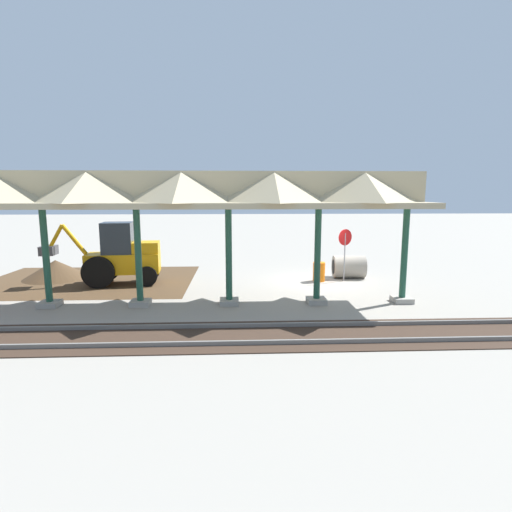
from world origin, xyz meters
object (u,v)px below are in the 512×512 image
at_px(stop_sign, 345,244).
at_px(concrete_pipe, 349,267).
at_px(backhoe, 120,256).
at_px(traffic_barrel, 319,272).

height_order(stop_sign, concrete_pipe, stop_sign).
xyz_separation_m(stop_sign, concrete_pipe, (-0.43, -0.71, -1.23)).
relative_size(backhoe, traffic_barrel, 5.72).
relative_size(concrete_pipe, traffic_barrel, 1.75).
distance_m(stop_sign, concrete_pipe, 1.48).
height_order(stop_sign, traffic_barrel, stop_sign).
height_order(stop_sign, backhoe, backhoe).
height_order(concrete_pipe, traffic_barrel, concrete_pipe).
height_order(backhoe, concrete_pipe, backhoe).
relative_size(stop_sign, traffic_barrel, 2.73).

